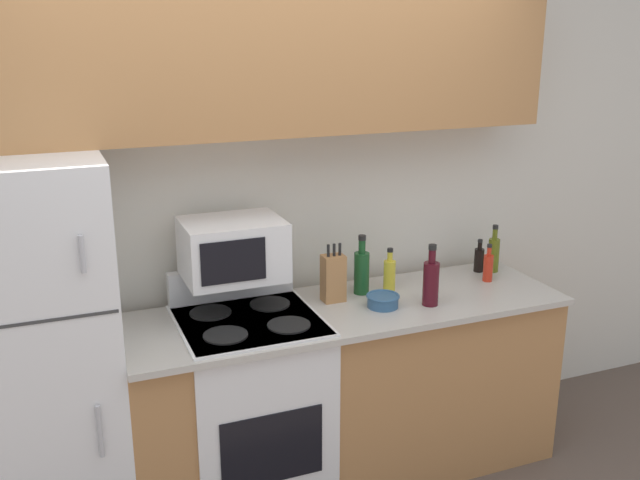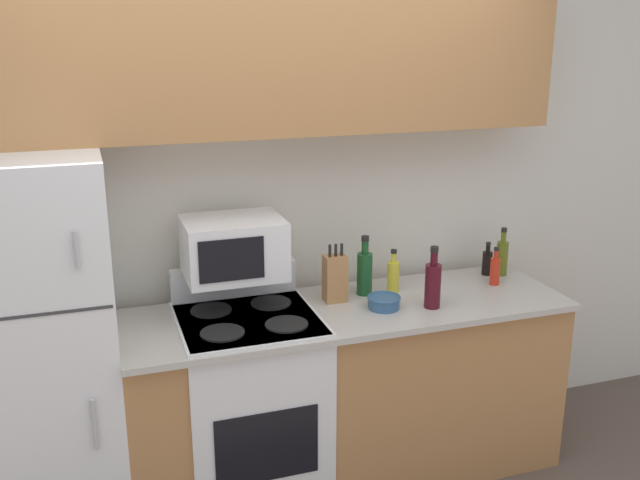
# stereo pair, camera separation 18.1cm
# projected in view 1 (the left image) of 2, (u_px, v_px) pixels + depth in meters

# --- Properties ---
(wall_back) EXTENTS (8.00, 0.05, 2.55)m
(wall_back) POSITION_uv_depth(u_px,v_px,m) (254.00, 218.00, 3.53)
(wall_back) COLOR silver
(wall_back) RESTS_ON ground_plane
(lower_cabinets) EXTENTS (2.13, 0.65, 0.91)m
(lower_cabinets) POSITION_uv_depth(u_px,v_px,m) (346.00, 391.00, 3.53)
(lower_cabinets) COLOR #B27A47
(lower_cabinets) RESTS_ON ground_plane
(refrigerator) EXTENTS (0.66, 0.69, 1.72)m
(refrigerator) POSITION_uv_depth(u_px,v_px,m) (34.00, 363.00, 2.94)
(refrigerator) COLOR white
(refrigerator) RESTS_ON ground_plane
(upper_cabinets) EXTENTS (2.79, 0.32, 0.67)m
(upper_cabinets) POSITION_uv_depth(u_px,v_px,m) (261.00, 59.00, 3.14)
(upper_cabinets) COLOR #B27A47
(upper_cabinets) RESTS_ON refrigerator
(stove) EXTENTS (0.64, 0.63, 1.08)m
(stove) POSITION_uv_depth(u_px,v_px,m) (251.00, 407.00, 3.34)
(stove) COLOR white
(stove) RESTS_ON ground_plane
(microwave) EXTENTS (0.45, 0.35, 0.27)m
(microwave) POSITION_uv_depth(u_px,v_px,m) (233.00, 249.00, 3.22)
(microwave) COLOR white
(microwave) RESTS_ON stove
(knife_block) EXTENTS (0.11, 0.08, 0.29)m
(knife_block) POSITION_uv_depth(u_px,v_px,m) (333.00, 278.00, 3.42)
(knife_block) COLOR #B27A47
(knife_block) RESTS_ON lower_cabinets
(bowl) EXTENTS (0.16, 0.16, 0.06)m
(bowl) POSITION_uv_depth(u_px,v_px,m) (383.00, 300.00, 3.37)
(bowl) COLOR #335B84
(bowl) RESTS_ON lower_cabinets
(bottle_wine_red) EXTENTS (0.08, 0.08, 0.30)m
(bottle_wine_red) POSITION_uv_depth(u_px,v_px,m) (431.00, 281.00, 3.37)
(bottle_wine_red) COLOR #470F19
(bottle_wine_red) RESTS_ON lower_cabinets
(bottle_soy_sauce) EXTENTS (0.05, 0.05, 0.18)m
(bottle_soy_sauce) POSITION_uv_depth(u_px,v_px,m) (479.00, 259.00, 3.85)
(bottle_soy_sauce) COLOR black
(bottle_soy_sauce) RESTS_ON lower_cabinets
(bottle_olive_oil) EXTENTS (0.06, 0.06, 0.26)m
(bottle_olive_oil) POSITION_uv_depth(u_px,v_px,m) (494.00, 253.00, 3.84)
(bottle_olive_oil) COLOR #5B6619
(bottle_olive_oil) RESTS_ON lower_cabinets
(bottle_wine_green) EXTENTS (0.08, 0.08, 0.30)m
(bottle_wine_green) POSITION_uv_depth(u_px,v_px,m) (362.00, 271.00, 3.52)
(bottle_wine_green) COLOR #194C23
(bottle_wine_green) RESTS_ON lower_cabinets
(bottle_cooking_spray) EXTENTS (0.06, 0.06, 0.22)m
(bottle_cooking_spray) POSITION_uv_depth(u_px,v_px,m) (389.00, 274.00, 3.57)
(bottle_cooking_spray) COLOR gold
(bottle_cooking_spray) RESTS_ON lower_cabinets
(bottle_hot_sauce) EXTENTS (0.05, 0.05, 0.20)m
(bottle_hot_sauce) POSITION_uv_depth(u_px,v_px,m) (488.00, 267.00, 3.70)
(bottle_hot_sauce) COLOR red
(bottle_hot_sauce) RESTS_ON lower_cabinets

